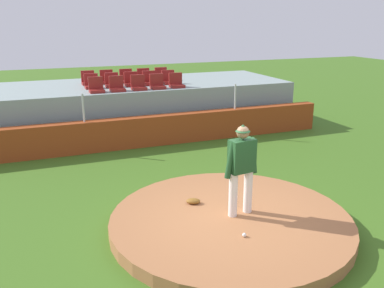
% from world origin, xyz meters
% --- Properties ---
extents(ground_plane, '(60.00, 60.00, 0.00)m').
position_xyz_m(ground_plane, '(0.00, 0.00, 0.00)').
color(ground_plane, '#3D671C').
extents(pitchers_mound, '(4.78, 4.78, 0.25)m').
position_xyz_m(pitchers_mound, '(0.00, 0.00, 0.13)').
color(pitchers_mound, '#A4673E').
rests_on(pitchers_mound, ground_plane).
extents(pitcher, '(0.77, 0.34, 1.85)m').
position_xyz_m(pitcher, '(0.23, 0.04, 1.32)').
color(pitcher, white).
rests_on(pitcher, pitchers_mound).
extents(baseball, '(0.07, 0.07, 0.07)m').
position_xyz_m(baseball, '(-0.14, -0.82, 0.29)').
color(baseball, white).
rests_on(baseball, pitchers_mound).
extents(fielding_glove, '(0.35, 0.30, 0.11)m').
position_xyz_m(fielding_glove, '(-0.48, 0.81, 0.31)').
color(fielding_glove, brown).
rests_on(fielding_glove, pitchers_mound).
extents(brick_barrier, '(12.66, 0.40, 0.98)m').
position_xyz_m(brick_barrier, '(0.00, 6.00, 0.49)').
color(brick_barrier, '#933B17').
rests_on(brick_barrier, ground_plane).
extents(fence_post_left, '(0.06, 0.06, 0.87)m').
position_xyz_m(fence_post_left, '(-2.01, 6.00, 1.41)').
color(fence_post_left, silver).
rests_on(fence_post_left, brick_barrier).
extents(fence_post_right, '(0.06, 0.06, 0.87)m').
position_xyz_m(fence_post_right, '(3.13, 6.00, 1.41)').
color(fence_post_right, silver).
rests_on(fence_post_right, brick_barrier).
extents(bleacher_platform, '(11.98, 4.06, 1.66)m').
position_xyz_m(bleacher_platform, '(0.00, 8.71, 0.83)').
color(bleacher_platform, '#889A97').
rests_on(bleacher_platform, ground_plane).
extents(stadium_chair_0, '(0.48, 0.44, 0.50)m').
position_xyz_m(stadium_chair_0, '(-1.41, 7.21, 1.81)').
color(stadium_chair_0, maroon).
rests_on(stadium_chair_0, bleacher_platform).
extents(stadium_chair_1, '(0.48, 0.44, 0.50)m').
position_xyz_m(stadium_chair_1, '(-0.72, 7.20, 1.81)').
color(stadium_chair_1, maroon).
rests_on(stadium_chair_1, bleacher_platform).
extents(stadium_chair_2, '(0.48, 0.44, 0.50)m').
position_xyz_m(stadium_chair_2, '(0.02, 7.20, 1.81)').
color(stadium_chair_2, maroon).
rests_on(stadium_chair_2, bleacher_platform).
extents(stadium_chair_3, '(0.48, 0.44, 0.50)m').
position_xyz_m(stadium_chair_3, '(0.69, 7.20, 1.81)').
color(stadium_chair_3, maroon).
rests_on(stadium_chair_3, bleacher_platform).
extents(stadium_chair_4, '(0.48, 0.44, 0.50)m').
position_xyz_m(stadium_chair_4, '(1.40, 7.21, 1.81)').
color(stadium_chair_4, maroon).
rests_on(stadium_chair_4, bleacher_platform).
extents(stadium_chair_5, '(0.48, 0.44, 0.50)m').
position_xyz_m(stadium_chair_5, '(-1.43, 8.10, 1.81)').
color(stadium_chair_5, maroon).
rests_on(stadium_chair_5, bleacher_platform).
extents(stadium_chair_6, '(0.48, 0.44, 0.50)m').
position_xyz_m(stadium_chair_6, '(-0.71, 8.10, 1.81)').
color(stadium_chair_6, maroon).
rests_on(stadium_chair_6, bleacher_platform).
extents(stadium_chair_7, '(0.48, 0.44, 0.50)m').
position_xyz_m(stadium_chair_7, '(-0.01, 8.11, 1.81)').
color(stadium_chair_7, maroon).
rests_on(stadium_chair_7, bleacher_platform).
extents(stadium_chair_8, '(0.48, 0.44, 0.50)m').
position_xyz_m(stadium_chair_8, '(0.68, 8.11, 1.81)').
color(stadium_chair_8, maroon).
rests_on(stadium_chair_8, bleacher_platform).
extents(stadium_chair_9, '(0.48, 0.44, 0.50)m').
position_xyz_m(stadium_chair_9, '(1.41, 8.08, 1.81)').
color(stadium_chair_9, maroon).
rests_on(stadium_chair_9, bleacher_platform).
extents(stadium_chair_10, '(0.48, 0.44, 0.50)m').
position_xyz_m(stadium_chair_10, '(-1.42, 9.01, 1.81)').
color(stadium_chair_10, maroon).
rests_on(stadium_chair_10, bleacher_platform).
extents(stadium_chair_11, '(0.48, 0.44, 0.50)m').
position_xyz_m(stadium_chair_11, '(-0.73, 9.02, 1.81)').
color(stadium_chair_11, maroon).
rests_on(stadium_chair_11, bleacher_platform).
extents(stadium_chair_12, '(0.48, 0.44, 0.50)m').
position_xyz_m(stadium_chair_12, '(0.01, 9.02, 1.81)').
color(stadium_chair_12, maroon).
rests_on(stadium_chair_12, bleacher_platform).
extents(stadium_chair_13, '(0.48, 0.44, 0.50)m').
position_xyz_m(stadium_chair_13, '(0.69, 8.98, 1.81)').
color(stadium_chair_13, maroon).
rests_on(stadium_chair_13, bleacher_platform).
extents(stadium_chair_14, '(0.48, 0.44, 0.50)m').
position_xyz_m(stadium_chair_14, '(1.42, 9.03, 1.81)').
color(stadium_chair_14, maroon).
rests_on(stadium_chair_14, bleacher_platform).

